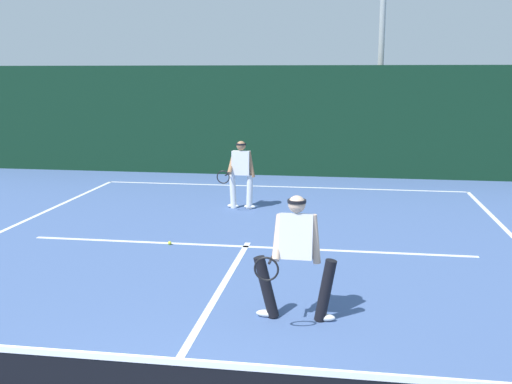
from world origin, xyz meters
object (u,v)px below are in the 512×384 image
at_px(player_far, 241,172).
at_px(light_pole, 383,17).
at_px(player_near, 296,253).
at_px(tennis_ball, 170,243).

distance_m(player_far, light_pole, 7.46).
bearing_deg(player_near, tennis_ball, -48.30).
bearing_deg(player_far, player_near, 108.41).
bearing_deg(player_near, player_far, -72.55).
bearing_deg(player_far, light_pole, -118.77).
relative_size(player_near, light_pole, 0.21).
relative_size(tennis_ball, light_pole, 0.01).
xyz_separation_m(player_near, tennis_ball, (-2.52, 2.94, -0.84)).
xyz_separation_m(player_near, light_pole, (1.53, 11.53, 3.79)).
xyz_separation_m(player_far, light_pole, (3.29, 5.51, 3.81)).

